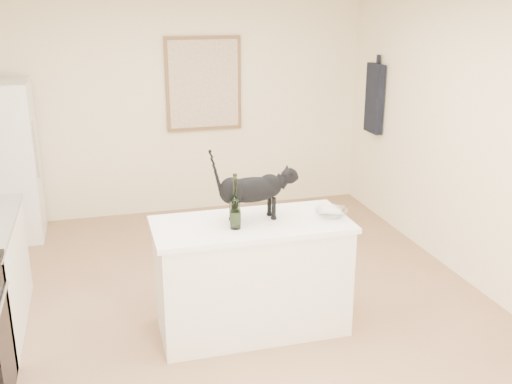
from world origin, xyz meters
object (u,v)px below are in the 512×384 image
object	(u,v)px
wine_bottle	(235,205)
fridge	(4,162)
glass_bowl	(331,213)
black_cat	(251,193)

from	to	relation	value
wine_bottle	fridge	bearing A→B (deg)	125.73
wine_bottle	glass_bowl	bearing A→B (deg)	3.03
black_cat	glass_bowl	xyz separation A→B (m)	(0.62, -0.10, -0.19)
fridge	glass_bowl	distance (m)	3.74
fridge	glass_bowl	world-z (taller)	fridge
black_cat	glass_bowl	size ratio (longest dim) A/B	2.46
wine_bottle	glass_bowl	distance (m)	0.79
fridge	wine_bottle	distance (m)	3.27
fridge	glass_bowl	bearing A→B (deg)	-44.21
fridge	black_cat	xyz separation A→B (m)	(2.06, -2.51, 0.27)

